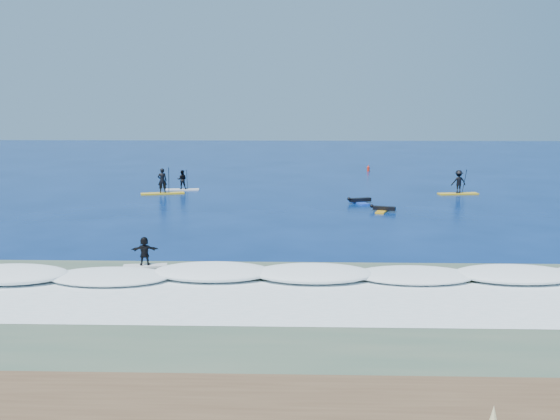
{
  "coord_description": "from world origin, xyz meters",
  "views": [
    {
      "loc": [
        0.38,
        -33.96,
        6.91
      ],
      "look_at": [
        -0.68,
        2.42,
        0.6
      ],
      "focal_mm": 40.0,
      "sensor_mm": 36.0,
      "label": 1
    }
  ],
  "objects_px": {
    "sup_paddler_left": "(162,185)",
    "prone_paddler_far": "(359,201)",
    "sup_paddler_right": "(458,183)",
    "sup_paddler_center": "(182,182)",
    "wave_surfer": "(145,253)",
    "prone_paddler_near": "(383,209)",
    "marker_buoy": "(368,169)"
  },
  "relations": [
    {
      "from": "sup_paddler_left",
      "to": "prone_paddler_far",
      "type": "xyz_separation_m",
      "value": [
        14.55,
        -3.88,
        -0.56
      ]
    },
    {
      "from": "sup_paddler_right",
      "to": "prone_paddler_far",
      "type": "distance_m",
      "value": 9.08
    },
    {
      "from": "sup_paddler_center",
      "to": "sup_paddler_right",
      "type": "distance_m",
      "value": 21.43
    },
    {
      "from": "prone_paddler_far",
      "to": "wave_surfer",
      "type": "relative_size",
      "value": 1.23
    },
    {
      "from": "sup_paddler_left",
      "to": "prone_paddler_far",
      "type": "relative_size",
      "value": 1.48
    },
    {
      "from": "sup_paddler_right",
      "to": "sup_paddler_left",
      "type": "bearing_deg",
      "value": 171.92
    },
    {
      "from": "sup_paddler_right",
      "to": "prone_paddler_near",
      "type": "height_order",
      "value": "sup_paddler_right"
    },
    {
      "from": "sup_paddler_center",
      "to": "marker_buoy",
      "type": "distance_m",
      "value": 21.59
    },
    {
      "from": "sup_paddler_right",
      "to": "marker_buoy",
      "type": "xyz_separation_m",
      "value": [
        -5.07,
        15.78,
        -0.54
      ]
    },
    {
      "from": "sup_paddler_center",
      "to": "prone_paddler_far",
      "type": "height_order",
      "value": "sup_paddler_center"
    },
    {
      "from": "sup_paddler_center",
      "to": "prone_paddler_near",
      "type": "height_order",
      "value": "sup_paddler_center"
    },
    {
      "from": "prone_paddler_near",
      "to": "prone_paddler_far",
      "type": "xyz_separation_m",
      "value": [
        -1.2,
        3.36,
        0.01
      ]
    },
    {
      "from": "sup_paddler_left",
      "to": "sup_paddler_right",
      "type": "bearing_deg",
      "value": -14.16
    },
    {
      "from": "prone_paddler_far",
      "to": "wave_surfer",
      "type": "bearing_deg",
      "value": 130.74
    },
    {
      "from": "sup_paddler_center",
      "to": "marker_buoy",
      "type": "xyz_separation_m",
      "value": [
        16.3,
        14.16,
        -0.4
      ]
    },
    {
      "from": "sup_paddler_center",
      "to": "prone_paddler_near",
      "type": "bearing_deg",
      "value": -37.32
    },
    {
      "from": "sup_paddler_left",
      "to": "prone_paddler_near",
      "type": "bearing_deg",
      "value": -40.13
    },
    {
      "from": "prone_paddler_near",
      "to": "marker_buoy",
      "type": "bearing_deg",
      "value": 14.98
    },
    {
      "from": "sup_paddler_left",
      "to": "sup_paddler_center",
      "type": "xyz_separation_m",
      "value": [
        1.11,
        2.13,
        -0.03
      ]
    },
    {
      "from": "prone_paddler_near",
      "to": "wave_surfer",
      "type": "bearing_deg",
      "value": 160.09
    },
    {
      "from": "prone_paddler_far",
      "to": "sup_paddler_left",
      "type": "bearing_deg",
      "value": 56.35
    },
    {
      "from": "sup_paddler_center",
      "to": "prone_paddler_far",
      "type": "distance_m",
      "value": 14.73
    },
    {
      "from": "marker_buoy",
      "to": "sup_paddler_left",
      "type": "bearing_deg",
      "value": -136.92
    },
    {
      "from": "sup_paddler_left",
      "to": "prone_paddler_near",
      "type": "relative_size",
      "value": 1.57
    },
    {
      "from": "prone_paddler_near",
      "to": "wave_surfer",
      "type": "height_order",
      "value": "wave_surfer"
    },
    {
      "from": "wave_surfer",
      "to": "sup_paddler_left",
      "type": "bearing_deg",
      "value": 92.06
    },
    {
      "from": "marker_buoy",
      "to": "wave_surfer",
      "type": "bearing_deg",
      "value": -109.42
    },
    {
      "from": "prone_paddler_near",
      "to": "wave_surfer",
      "type": "distance_m",
      "value": 18.75
    },
    {
      "from": "prone_paddler_far",
      "to": "marker_buoy",
      "type": "bearing_deg",
      "value": -26.8
    },
    {
      "from": "marker_buoy",
      "to": "sup_paddler_center",
      "type": "bearing_deg",
      "value": -139.02
    },
    {
      "from": "sup_paddler_center",
      "to": "marker_buoy",
      "type": "height_order",
      "value": "sup_paddler_center"
    },
    {
      "from": "sup_paddler_right",
      "to": "wave_surfer",
      "type": "xyz_separation_m",
      "value": [
        -18.5,
        -22.32,
        -0.09
      ]
    }
  ]
}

